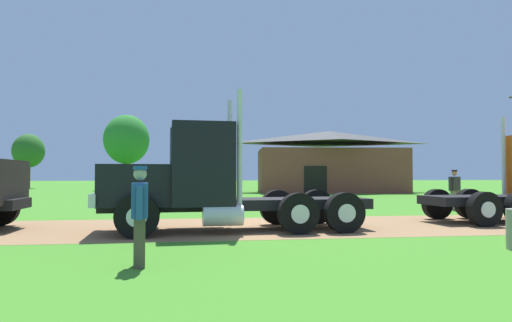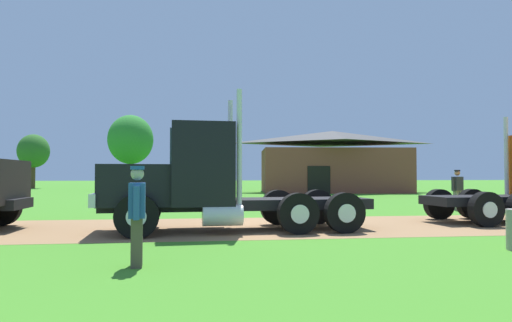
{
  "view_description": "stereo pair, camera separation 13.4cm",
  "coord_description": "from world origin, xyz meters",
  "px_view_note": "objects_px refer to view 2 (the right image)",
  "views": [
    {
      "loc": [
        -2.2,
        -12.86,
        1.52
      ],
      "look_at": [
        -0.59,
        -1.06,
        1.89
      ],
      "focal_mm": 31.17,
      "sensor_mm": 36.0,
      "label": 1
    },
    {
      "loc": [
        -2.07,
        -12.88,
        1.52
      ],
      "look_at": [
        -0.59,
        -1.06,
        1.89
      ],
      "focal_mm": 31.17,
      "sensor_mm": 36.0,
      "label": 2
    }
  ],
  "objects_px": {
    "truck_foreground_white": "(201,183)",
    "visitor_far_side": "(457,188)",
    "visitor_by_barrel": "(137,212)",
    "shed_building": "(333,163)"
  },
  "relations": [
    {
      "from": "visitor_far_side",
      "to": "shed_building",
      "type": "bearing_deg",
      "value": 88.52
    },
    {
      "from": "visitor_by_barrel",
      "to": "shed_building",
      "type": "distance_m",
      "value": 32.28
    },
    {
      "from": "visitor_far_side",
      "to": "shed_building",
      "type": "distance_m",
      "value": 19.71
    },
    {
      "from": "visitor_far_side",
      "to": "shed_building",
      "type": "xyz_separation_m",
      "value": [
        0.51,
        19.63,
        1.61
      ]
    },
    {
      "from": "visitor_far_side",
      "to": "shed_building",
      "type": "relative_size",
      "value": 0.13
    },
    {
      "from": "visitor_by_barrel",
      "to": "visitor_far_side",
      "type": "relative_size",
      "value": 0.97
    },
    {
      "from": "visitor_far_side",
      "to": "shed_building",
      "type": "height_order",
      "value": "shed_building"
    },
    {
      "from": "truck_foreground_white",
      "to": "visitor_far_side",
      "type": "distance_m",
      "value": 12.24
    },
    {
      "from": "visitor_by_barrel",
      "to": "truck_foreground_white",
      "type": "bearing_deg",
      "value": 76.81
    },
    {
      "from": "truck_foreground_white",
      "to": "visitor_by_barrel",
      "type": "bearing_deg",
      "value": -103.19
    }
  ]
}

